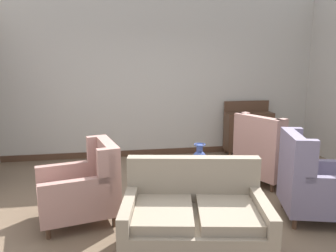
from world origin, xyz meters
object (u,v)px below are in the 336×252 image
at_px(settee, 195,218).
at_px(armchair_near_window, 84,188).
at_px(armchair_beside_settee, 265,154).
at_px(coffee_table, 194,177).
at_px(armchair_back_corner, 313,184).
at_px(sideboard, 248,130).
at_px(porcelain_vase, 199,159).

xyz_separation_m(settee, armchair_near_window, (-1.15, 0.94, 0.02)).
distance_m(settee, armchair_beside_settee, 2.39).
relative_size(coffee_table, armchair_beside_settee, 0.79).
relative_size(armchair_back_corner, sideboard, 0.99).
relative_size(coffee_table, settee, 0.56).
xyz_separation_m(coffee_table, armchair_near_window, (-1.42, -0.12, -0.01)).
distance_m(armchair_beside_settee, armchair_near_window, 2.87).
distance_m(armchair_back_corner, sideboard, 2.89).
height_order(settee, armchair_beside_settee, armchair_beside_settee).
bearing_deg(coffee_table, armchair_beside_settee, 28.06).
bearing_deg(sideboard, porcelain_vase, -125.20).
xyz_separation_m(porcelain_vase, armchair_beside_settee, (1.29, 0.77, -0.22)).
distance_m(coffee_table, sideboard, 2.88).
xyz_separation_m(coffee_table, sideboard, (1.72, 2.31, 0.07)).
bearing_deg(settee, porcelain_vase, 83.35).
xyz_separation_m(armchair_back_corner, sideboard, (0.36, 2.86, 0.05)).
height_order(armchair_back_corner, sideboard, sideboard).
distance_m(armchair_beside_settee, sideboard, 1.64).
bearing_deg(sideboard, armchair_near_window, -142.23).
relative_size(settee, sideboard, 1.43).
height_order(coffee_table, porcelain_vase, porcelain_vase).
xyz_separation_m(coffee_table, settee, (-0.26, -1.06, -0.04)).
height_order(porcelain_vase, armchair_back_corner, armchair_back_corner).
bearing_deg(armchair_beside_settee, sideboard, -39.57).
xyz_separation_m(porcelain_vase, armchair_back_corner, (1.31, -0.50, -0.23)).
height_order(armchair_beside_settee, armchair_near_window, armchair_beside_settee).
xyz_separation_m(armchair_beside_settee, sideboard, (0.38, 1.60, 0.03)).
distance_m(coffee_table, armchair_near_window, 1.42).
distance_m(coffee_table, porcelain_vase, 0.27).
height_order(porcelain_vase, sideboard, sideboard).
relative_size(coffee_table, armchair_back_corner, 0.80).
bearing_deg(armchair_beside_settee, settee, 111.94).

